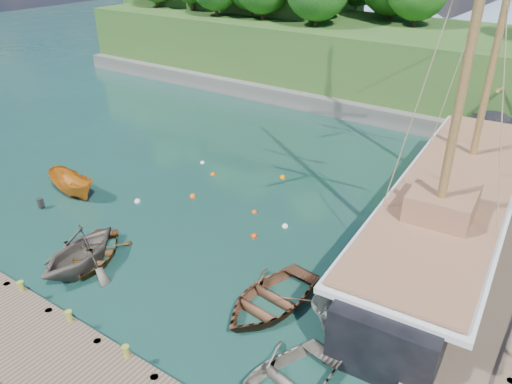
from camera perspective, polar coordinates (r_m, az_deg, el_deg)
ground at (r=22.21m, az=-8.05°, el=-9.22°), size 160.00×160.00×0.00m
dock_east at (r=23.50m, az=26.51°, el=-8.69°), size 3.20×24.00×1.10m
bollard_0 at (r=22.50m, az=-24.84°, el=-11.40°), size 0.26×0.26×0.45m
bollard_1 at (r=20.40m, az=-20.18°, el=-14.90°), size 0.26×0.26×0.45m
bollard_2 at (r=18.55m, az=-14.32°, el=-19.01°), size 0.26×0.26×0.45m
rowboat_0 at (r=24.03m, az=-17.91°, el=-7.28°), size 4.46×4.80×0.81m
rowboat_1 at (r=23.56m, az=-19.24°, el=-8.29°), size 4.23×4.70×2.20m
rowboat_2 at (r=20.34m, az=1.60°, el=-12.94°), size 3.91×5.11×0.98m
motorboat_orange at (r=30.00m, az=-20.07°, el=-0.29°), size 4.00×1.94×1.48m
cabin_boat_white at (r=20.34m, az=10.68°, el=-13.53°), size 2.06×4.91×1.86m
schooner at (r=25.96m, az=21.37°, el=-2.14°), size 6.47×28.17×20.74m
mooring_buoy_0 at (r=28.20m, az=-13.39°, el=-1.11°), size 0.35×0.35×0.35m
mooring_buoy_1 at (r=28.15m, az=-7.23°, el=-0.58°), size 0.36×0.36×0.36m
mooring_buoy_2 at (r=26.40m, az=-0.19°, el=-2.39°), size 0.29×0.29×0.29m
mooring_buoy_3 at (r=25.23m, az=3.34°, el=-4.00°), size 0.31×0.31×0.31m
mooring_buoy_4 at (r=30.57m, az=-4.94°, el=1.95°), size 0.30×0.30×0.30m
mooring_buoy_5 at (r=30.13m, az=3.05°, el=1.61°), size 0.35×0.35×0.35m
mooring_buoy_6 at (r=32.22m, az=-6.15°, el=3.30°), size 0.28×0.28×0.28m
mooring_buoy_7 at (r=24.41m, az=-0.24°, el=-5.13°), size 0.31×0.31×0.31m
headland at (r=51.41m, az=5.01°, el=19.03°), size 51.00×19.31×12.90m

